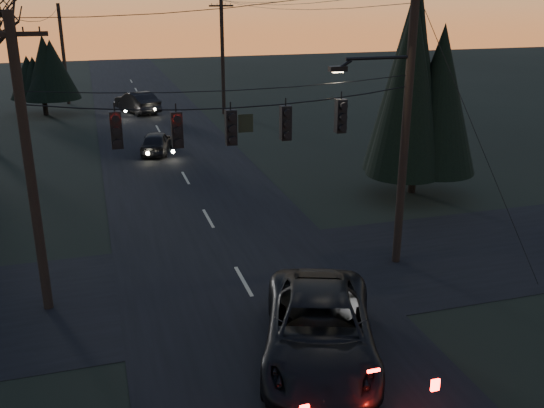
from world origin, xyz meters
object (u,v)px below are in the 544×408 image
object	(u,v)px
utility_pole_right	(396,261)
utility_pole_far_r	(224,114)
utility_pole_far_l	(69,104)
sedan_oncoming_b	(137,102)
evergreen_right	(420,89)
suv_near	(319,330)
utility_pole_left	(49,308)
sedan_oncoming_a	(156,142)

from	to	relation	value
utility_pole_right	utility_pole_far_r	bearing A→B (deg)	90.00
utility_pole_far_l	sedan_oncoming_b	distance (m)	7.66
utility_pole_right	evergreen_right	xyz separation A→B (m)	(4.33, 6.74, 4.85)
utility_pole_far_l	utility_pole_far_r	bearing A→B (deg)	-34.82
suv_near	utility_pole_right	bearing A→B (deg)	64.57
utility_pole_right	utility_pole_far_l	size ratio (longest dim) A/B	1.25
utility_pole_right	evergreen_right	bearing A→B (deg)	57.26
sedan_oncoming_b	utility_pole_right	bearing A→B (deg)	79.60
utility_pole_left	utility_pole_far_l	size ratio (longest dim) A/B	1.06
utility_pole_far_l	suv_near	bearing A→B (deg)	-80.53
utility_pole_far_r	sedan_oncoming_a	xyz separation A→B (m)	(-6.30, -10.54, 0.64)
utility_pole_far_r	suv_near	distance (m)	33.12
utility_pole_left	utility_pole_right	bearing A→B (deg)	0.00
utility_pole_right	sedan_oncoming_a	distance (m)	18.57
evergreen_right	sedan_oncoming_b	size ratio (longest dim) A/B	1.77
utility_pole_far_r	sedan_oncoming_a	size ratio (longest dim) A/B	2.28
suv_near	evergreen_right	bearing A→B (deg)	71.02
evergreen_right	suv_near	bearing A→B (deg)	-128.13
utility_pole_far_r	sedan_oncoming_a	distance (m)	12.29
suv_near	sedan_oncoming_b	world-z (taller)	suv_near
evergreen_right	sedan_oncoming_a	xyz separation A→B (m)	(-10.63, 10.72, -4.21)
utility_pole_far_r	sedan_oncoming_a	world-z (taller)	utility_pole_far_r
utility_pole_far_r	sedan_oncoming_b	distance (m)	6.80
utility_pole_far_l	evergreen_right	size ratio (longest dim) A/B	0.94
utility_pole_far_r	suv_near	world-z (taller)	utility_pole_far_r
evergreen_right	sedan_oncoming_b	xyz separation A→B (m)	(-10.63, 23.70, -4.05)
utility_pole_far_r	evergreen_right	world-z (taller)	evergreen_right
sedan_oncoming_b	utility_pole_far_r	bearing A→B (deg)	136.76
utility_pole_far_r	utility_pole_far_l	distance (m)	14.01
sedan_oncoming_b	utility_pole_far_l	bearing A→B (deg)	-69.04
suv_near	utility_pole_far_l	bearing A→B (deg)	118.61
utility_pole_left	sedan_oncoming_a	distance (m)	18.23
utility_pole_far_r	suv_near	xyz separation A→B (m)	(-4.70, -32.77, 0.83)
sedan_oncoming_a	evergreen_right	bearing A→B (deg)	149.61
utility_pole_left	suv_near	distance (m)	8.35
utility_pole_far_r	evergreen_right	xyz separation A→B (m)	(4.33, -21.26, 4.85)
utility_pole_left	sedan_oncoming_b	size ratio (longest dim) A/B	1.77
sedan_oncoming_a	utility_pole_far_r	bearing A→B (deg)	-106.02
utility_pole_left	utility_pole_far_r	distance (m)	30.27
suv_near	utility_pole_far_r	bearing A→B (deg)	100.98
utility_pole_far_r	utility_pole_right	bearing A→B (deg)	-90.00
evergreen_right	utility_pole_far_l	bearing A→B (deg)	118.42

